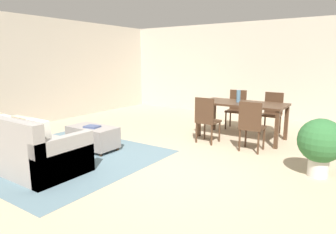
{
  "coord_description": "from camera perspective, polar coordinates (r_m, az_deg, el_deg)",
  "views": [
    {
      "loc": [
        2.52,
        -3.57,
        1.66
      ],
      "look_at": [
        -0.52,
        0.91,
        0.59
      ],
      "focal_mm": 31.68,
      "sensor_mm": 36.0,
      "label": 1
    }
  ],
  "objects": [
    {
      "name": "area_rug",
      "position": [
        5.45,
        -19.63,
        -7.17
      ],
      "size": [
        3.0,
        2.8,
        0.01
      ],
      "primitive_type": "cube",
      "color": "slate",
      "rests_on": "ground_plane"
    },
    {
      "name": "wall_back",
      "position": [
        8.94,
        17.96,
        8.64
      ],
      "size": [
        9.0,
        0.12,
        2.7
      ],
      "primitive_type": "cube",
      "color": "#BCB2A0",
      "rests_on": "ground_plane"
    },
    {
      "name": "ottoman_table",
      "position": [
        5.65,
        -14.26,
        -3.66
      ],
      "size": [
        0.93,
        0.51,
        0.43
      ],
      "color": "gray",
      "rests_on": "ground_plane"
    },
    {
      "name": "ground_plane",
      "position": [
        4.68,
        -0.98,
        -9.62
      ],
      "size": [
        10.8,
        10.8,
        0.0
      ],
      "primitive_type": "plane",
      "color": "tan"
    },
    {
      "name": "vase_centerpiece",
      "position": [
        6.38,
        13.4,
        3.93
      ],
      "size": [
        0.08,
        0.08,
        0.26
      ],
      "primitive_type": "cylinder",
      "color": "slate",
      "rests_on": "dining_table"
    },
    {
      "name": "dining_chair_far_left",
      "position": [
        7.31,
        13.04,
        1.91
      ],
      "size": [
        0.43,
        0.43,
        0.92
      ],
      "color": "#422B1C",
      "rests_on": "ground_plane"
    },
    {
      "name": "dining_chair_near_left",
      "position": [
        5.88,
        7.4,
        -0.11
      ],
      "size": [
        0.41,
        0.41,
        0.92
      ],
      "color": "#422B1C",
      "rests_on": "ground_plane"
    },
    {
      "name": "couch",
      "position": [
        5.14,
        -26.43,
        -5.41
      ],
      "size": [
        2.12,
        0.94,
        0.86
      ],
      "color": "gray",
      "rests_on": "ground_plane"
    },
    {
      "name": "dining_chair_near_right",
      "position": [
        5.49,
        15.72,
        -1.23
      ],
      "size": [
        0.41,
        0.41,
        0.92
      ],
      "color": "#422B1C",
      "rests_on": "ground_plane"
    },
    {
      "name": "dining_table",
      "position": [
        6.38,
        14.1,
        1.9
      ],
      "size": [
        1.75,
        0.87,
        0.76
      ],
      "color": "#422B1C",
      "rests_on": "ground_plane"
    },
    {
      "name": "dining_chair_far_right",
      "position": [
        7.02,
        19.4,
        1.18
      ],
      "size": [
        0.41,
        0.41,
        0.92
      ],
      "color": "#422B1C",
      "rests_on": "ground_plane"
    },
    {
      "name": "book_on_ottoman",
      "position": [
        5.53,
        -14.39,
        -1.81
      ],
      "size": [
        0.29,
        0.24,
        0.03
      ],
      "primitive_type": "cube",
      "rotation": [
        0.0,
        0.0,
        0.16
      ],
      "color": "#3F4C72",
      "rests_on": "ottoman_table"
    },
    {
      "name": "potted_plant",
      "position": [
        4.7,
        27.29,
        -4.42
      ],
      "size": [
        0.63,
        0.63,
        0.84
      ],
      "color": "beige",
      "rests_on": "ground_plane"
    },
    {
      "name": "wall_left",
      "position": [
        8.12,
        -25.97,
        7.87
      ],
      "size": [
        0.12,
        11.0,
        2.7
      ],
      "primitive_type": "cube",
      "color": "#BCB2A0",
      "rests_on": "ground_plane"
    }
  ]
}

